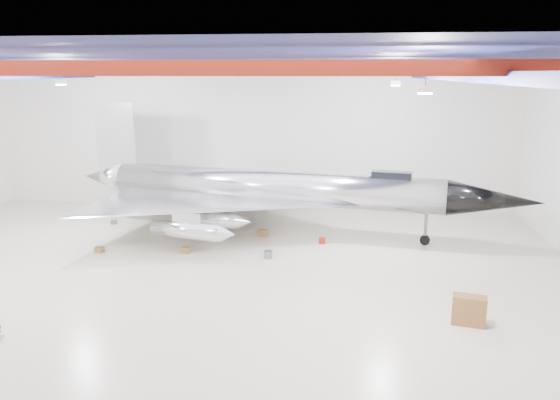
# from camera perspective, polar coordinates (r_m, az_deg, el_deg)

# --- Properties ---
(floor) EXTENTS (40.00, 40.00, 0.00)m
(floor) POSITION_cam_1_polar(r_m,az_deg,el_deg) (28.92, -8.24, -7.75)
(floor) COLOR beige
(floor) RESTS_ON ground
(wall_back) EXTENTS (40.00, 0.00, 40.00)m
(wall_back) POSITION_cam_1_polar(r_m,az_deg,el_deg) (41.96, -3.22, 6.63)
(wall_back) COLOR silver
(wall_back) RESTS_ON floor
(ceiling) EXTENTS (40.00, 40.00, 0.00)m
(ceiling) POSITION_cam_1_polar(r_m,az_deg,el_deg) (27.05, -9.02, 14.58)
(ceiling) COLOR #0A0F38
(ceiling) RESTS_ON wall_back
(ceiling_structure) EXTENTS (39.50, 29.50, 1.08)m
(ceiling_structure) POSITION_cam_1_polar(r_m,az_deg,el_deg) (27.04, -8.97, 13.15)
(ceiling_structure) COLOR maroon
(ceiling_structure) RESTS_ON ceiling
(jet_aircraft) EXTENTS (30.27, 19.97, 8.29)m
(jet_aircraft) POSITION_cam_1_polar(r_m,az_deg,el_deg) (35.40, -0.92, 0.87)
(jet_aircraft) COLOR silver
(jet_aircraft) RESTS_ON floor
(desk) EXTENTS (1.48, 0.96, 1.25)m
(desk) POSITION_cam_1_polar(r_m,az_deg,el_deg) (24.43, 19.14, -10.83)
(desk) COLOR brown
(desk) RESTS_ON floor
(crate_ply) EXTENTS (0.53, 0.46, 0.33)m
(crate_ply) POSITION_cam_1_polar(r_m,az_deg,el_deg) (33.74, -18.37, -4.93)
(crate_ply) COLOR olive
(crate_ply) RESTS_ON floor
(toolbox_red) EXTENTS (0.58, 0.51, 0.35)m
(toolbox_red) POSITION_cam_1_polar(r_m,az_deg,el_deg) (38.22, -5.34, -2.19)
(toolbox_red) COLOR #AA2111
(toolbox_red) RESTS_ON floor
(engine_drum) EXTENTS (0.57, 0.57, 0.43)m
(engine_drum) POSITION_cam_1_polar(r_m,az_deg,el_deg) (31.06, -1.25, -5.70)
(engine_drum) COLOR #59595B
(engine_drum) RESTS_ON floor
(parts_bin) EXTENTS (0.69, 0.61, 0.41)m
(parts_bin) POSITION_cam_1_polar(r_m,az_deg,el_deg) (35.14, -1.80, -3.47)
(parts_bin) COLOR olive
(parts_bin) RESTS_ON floor
(crate_small) EXTENTS (0.50, 0.46, 0.29)m
(crate_small) POSITION_cam_1_polar(r_m,az_deg,el_deg) (39.65, -16.98, -2.20)
(crate_small) COLOR #59595B
(crate_small) RESTS_ON floor
(tool_chest) EXTENTS (0.42, 0.42, 0.36)m
(tool_chest) POSITION_cam_1_polar(r_m,az_deg,el_deg) (33.75, 4.44, -4.25)
(tool_chest) COLOR #AA2111
(tool_chest) RESTS_ON floor
(oil_barrel) EXTENTS (0.54, 0.45, 0.35)m
(oil_barrel) POSITION_cam_1_polar(r_m,az_deg,el_deg) (32.36, -9.81, -5.19)
(oil_barrel) COLOR olive
(oil_barrel) RESTS_ON floor
(spares_box) EXTENTS (0.46, 0.46, 0.33)m
(spares_box) POSITION_cam_1_polar(r_m,az_deg,el_deg) (36.38, -6.17, -3.02)
(spares_box) COLOR #59595B
(spares_box) RESTS_ON floor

